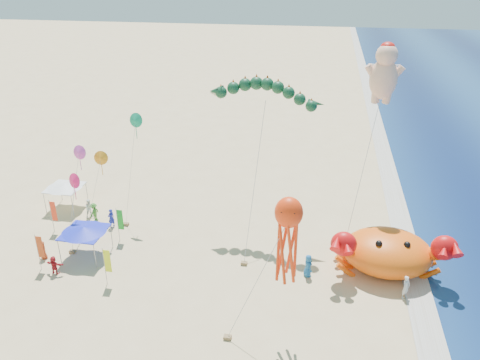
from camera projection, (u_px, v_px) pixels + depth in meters
name	position (u px, v px, depth m)	size (l,w,h in m)	color
ground	(260.00, 265.00, 37.63)	(320.00, 320.00, 0.00)	#D1B784
foam_strip	(415.00, 282.00, 35.61)	(320.00, 320.00, 0.00)	silver
crab_inflatable	(388.00, 251.00, 36.24)	(9.27, 6.39, 4.06)	#FD5B0D
dragon_kite	(264.00, 96.00, 38.69)	(9.50, 8.32, 13.19)	#0F3921
cherub_kite	(384.00, 72.00, 37.45)	(3.48, 6.66, 16.53)	#FFBA9B
octopus_kite	(287.00, 234.00, 27.53)	(4.54, 2.12, 10.00)	#FF380D
canopy_blue	(84.00, 230.00, 37.93)	(3.62, 3.62, 2.71)	gray
canopy_white	(64.00, 186.00, 45.48)	(3.44, 3.44, 2.71)	gray
feather_flags	(80.00, 234.00, 38.13)	(8.62, 6.33, 3.20)	gray
beachgoers	(136.00, 236.00, 39.98)	(29.37, 9.73, 1.87)	#A41A23
small_kites	(97.00, 161.00, 41.06)	(6.30, 8.63, 10.20)	#FF1C66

